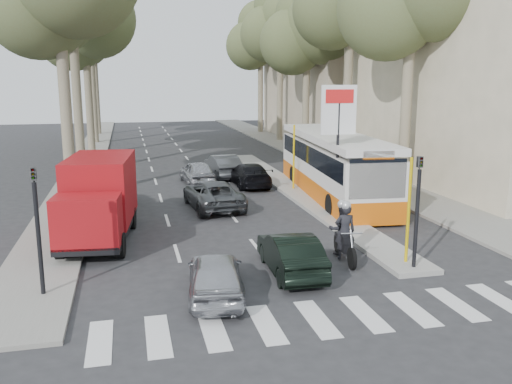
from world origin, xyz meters
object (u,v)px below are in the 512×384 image
dark_hatchback (291,253)px  motorcycle (343,232)px  red_truck (99,198)px  city_bus (333,164)px  silver_hatchback (216,275)px

dark_hatchback → motorcycle: size_ratio=1.62×
dark_hatchback → red_truck: (-5.79, 4.87, 0.98)m
dark_hatchback → city_bus: bearing=-116.1°
red_truck → motorcycle: (7.87, -3.95, -0.69)m
dark_hatchback → silver_hatchback: bearing=28.6°
silver_hatchback → city_bus: (7.81, 11.31, 1.06)m
motorcycle → city_bus: bearing=77.3°
red_truck → motorcycle: bearing=-20.0°
dark_hatchback → red_truck: bearing=-38.4°
silver_hatchback → city_bus: city_bus is taller
red_truck → silver_hatchback: bearing=-55.4°
silver_hatchback → red_truck: bearing=-54.8°
dark_hatchback → motorcycle: bearing=-154.7°
motorcycle → silver_hatchback: bearing=-147.8°
red_truck → city_bus: 12.22m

